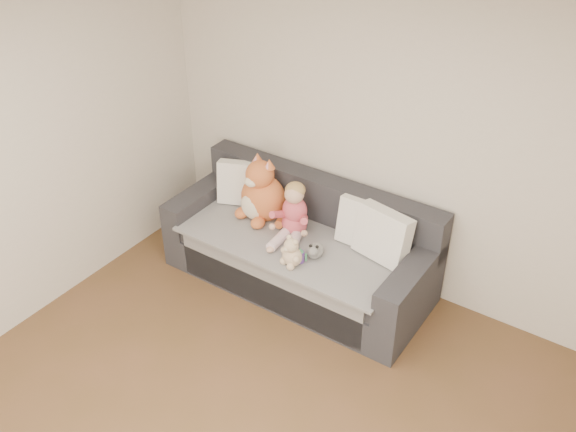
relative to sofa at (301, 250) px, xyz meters
The scene contains 10 objects.
room_shell 2.05m from the sofa, 66.16° to the right, with size 5.00×5.00×5.00m.
sofa is the anchor object (origin of this frame).
cushion_left 0.79m from the sofa, 169.86° to the left, with size 0.45×0.33×0.39m.
cushion_right_back 0.62m from the sofa, 17.83° to the left, with size 0.42×0.19×0.40m.
cushion_right_front 0.78m from the sofa, ahead, with size 0.47×0.28×0.42m.
toddler 0.36m from the sofa, 140.43° to the right, with size 0.32×0.48×0.47m.
plush_cat 0.56m from the sofa, behind, with size 0.46×0.41×0.60m.
teddy_bear 0.49m from the sofa, 67.19° to the right, with size 0.20×0.16×0.26m.
plush_cow 0.41m from the sofa, 38.52° to the right, with size 0.13×0.19×0.16m.
sippy_cup 0.44m from the sofa, 58.10° to the right, with size 0.11×0.08×0.12m.
Camera 1 is at (1.58, -1.54, 3.49)m, focal length 40.00 mm.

